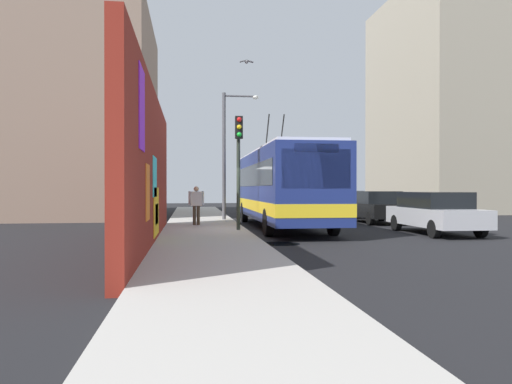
# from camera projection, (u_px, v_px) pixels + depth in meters

# --- Properties ---
(ground_plane) EXTENTS (80.00, 80.00, 0.00)m
(ground_plane) POSITION_uv_depth(u_px,v_px,m) (247.00, 233.00, 19.20)
(ground_plane) COLOR black
(sidewalk_slab) EXTENTS (48.00, 3.20, 0.15)m
(sidewalk_slab) POSITION_uv_depth(u_px,v_px,m) (205.00, 232.00, 18.99)
(sidewalk_slab) COLOR #ADA8A0
(sidewalk_slab) RESTS_ON ground_plane
(graffiti_wall) EXTENTS (14.81, 0.32, 4.63)m
(graffiti_wall) POSITION_uv_depth(u_px,v_px,m) (151.00, 169.00, 15.17)
(graffiti_wall) COLOR maroon
(graffiti_wall) RESTS_ON ground_plane
(building_far_left) EXTENTS (13.05, 9.30, 12.36)m
(building_far_left) POSITION_uv_depth(u_px,v_px,m) (75.00, 117.00, 31.22)
(building_far_left) COLOR gray
(building_far_left) RESTS_ON ground_plane
(building_far_right) EXTENTS (13.41, 7.28, 16.60)m
(building_far_right) POSITION_uv_depth(u_px,v_px,m) (441.00, 103.00, 38.67)
(building_far_right) COLOR #9E937F
(building_far_right) RESTS_ON ground_plane
(city_bus) EXTENTS (12.34, 2.68, 5.15)m
(city_bus) POSITION_uv_depth(u_px,v_px,m) (281.00, 185.00, 22.03)
(city_bus) COLOR navy
(city_bus) RESTS_ON ground_plane
(parked_car_silver) EXTENTS (4.83, 1.93, 1.58)m
(parked_car_silver) POSITION_uv_depth(u_px,v_px,m) (435.00, 212.00, 19.00)
(parked_car_silver) COLOR #B7B7BC
(parked_car_silver) RESTS_ON ground_plane
(parked_car_black) EXTENTS (4.46, 1.92, 1.58)m
(parked_car_black) POSITION_uv_depth(u_px,v_px,m) (376.00, 206.00, 24.99)
(parked_car_black) COLOR black
(parked_car_black) RESTS_ON ground_plane
(parked_car_dark_gray) EXTENTS (4.53, 1.91, 1.58)m
(parked_car_dark_gray) POSITION_uv_depth(u_px,v_px,m) (343.00, 203.00, 30.26)
(parked_car_dark_gray) COLOR #38383D
(parked_car_dark_gray) RESTS_ON ground_plane
(parked_car_white) EXTENTS (4.89, 1.86, 1.58)m
(parked_car_white) POSITION_uv_depth(u_px,v_px,m) (319.00, 201.00, 35.98)
(parked_car_white) COLOR white
(parked_car_white) RESTS_ON ground_plane
(pedestrian_midblock) EXTENTS (0.22, 0.67, 1.66)m
(pedestrian_midblock) POSITION_uv_depth(u_px,v_px,m) (196.00, 202.00, 21.61)
(pedestrian_midblock) COLOR #3F3326
(pedestrian_midblock) RESTS_ON sidewalk_slab
(traffic_light) EXTENTS (0.49, 0.28, 4.30)m
(traffic_light) POSITION_uv_depth(u_px,v_px,m) (239.00, 153.00, 18.93)
(traffic_light) COLOR #2D382D
(traffic_light) RESTS_ON sidewalk_slab
(street_lamp) EXTENTS (0.44, 1.84, 6.41)m
(street_lamp) POSITION_uv_depth(u_px,v_px,m) (228.00, 146.00, 25.48)
(street_lamp) COLOR #4C4C51
(street_lamp) RESTS_ON sidewalk_slab
(flying_pigeons) EXTENTS (0.32, 0.56, 0.13)m
(flying_pigeons) POSITION_uv_depth(u_px,v_px,m) (247.00, 62.00, 20.58)
(flying_pigeons) COLOR slate
(curbside_puddle) EXTENTS (1.23, 1.23, 0.00)m
(curbside_puddle) POSITION_uv_depth(u_px,v_px,m) (280.00, 244.00, 15.58)
(curbside_puddle) COLOR black
(curbside_puddle) RESTS_ON ground_plane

